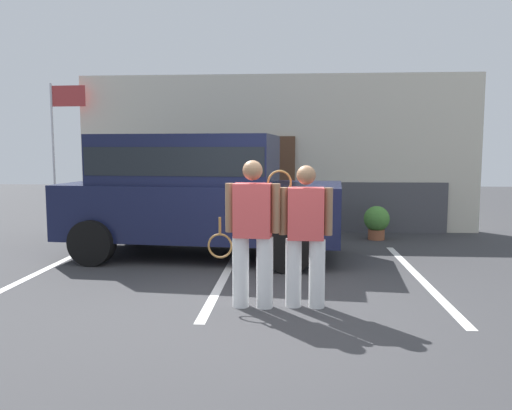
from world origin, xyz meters
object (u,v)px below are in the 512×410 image
at_px(parked_suv, 197,189).
at_px(tennis_player_man, 252,232).
at_px(potted_plant_by_porch, 377,221).
at_px(flag_pole, 60,130).
at_px(tennis_player_woman, 305,234).

height_order(parked_suv, tennis_player_man, parked_suv).
bearing_deg(parked_suv, tennis_player_man, -62.51).
bearing_deg(potted_plant_by_porch, parked_suv, -150.83).
bearing_deg(flag_pole, potted_plant_by_porch, -5.81).
distance_m(parked_suv, potted_plant_by_porch, 3.87).
bearing_deg(tennis_player_man, flag_pole, -45.47).
bearing_deg(parked_suv, flag_pole, 149.01).
bearing_deg(flag_pole, parked_suv, -35.98).
relative_size(tennis_player_man, potted_plant_by_porch, 2.49).
height_order(tennis_player_woman, potted_plant_by_porch, tennis_player_woman).
bearing_deg(potted_plant_by_porch, tennis_player_woman, -108.81).
height_order(tennis_player_man, flag_pole, flag_pole).
distance_m(tennis_player_man, tennis_player_woman, 0.61).
distance_m(tennis_player_man, potted_plant_by_porch, 5.14).
xyz_separation_m(potted_plant_by_porch, flag_pole, (-6.82, 0.69, 1.86)).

